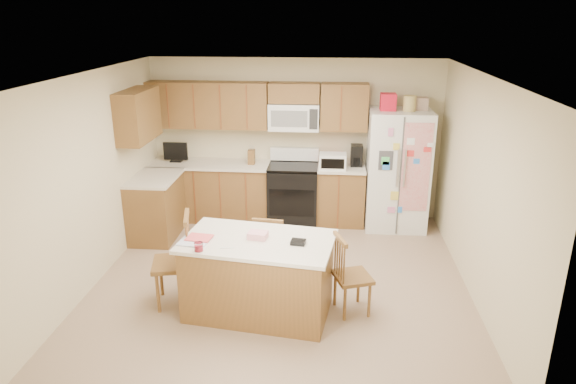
# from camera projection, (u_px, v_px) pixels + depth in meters

# --- Properties ---
(ground) EXTENTS (4.50, 4.50, 0.00)m
(ground) POSITION_uv_depth(u_px,v_px,m) (281.00, 280.00, 6.36)
(ground) COLOR #987A63
(ground) RESTS_ON ground
(room_shell) EXTENTS (4.60, 4.60, 2.52)m
(room_shell) POSITION_uv_depth(u_px,v_px,m) (281.00, 169.00, 5.89)
(room_shell) COLOR beige
(room_shell) RESTS_ON ground
(cabinetry) EXTENTS (3.36, 1.56, 2.15)m
(cabinetry) POSITION_uv_depth(u_px,v_px,m) (229.00, 166.00, 7.82)
(cabinetry) COLOR brown
(cabinetry) RESTS_ON ground
(stove) EXTENTS (0.76, 0.65, 1.13)m
(stove) POSITION_uv_depth(u_px,v_px,m) (293.00, 192.00, 8.03)
(stove) COLOR black
(stove) RESTS_ON ground
(refrigerator) EXTENTS (0.90, 0.79, 2.04)m
(refrigerator) POSITION_uv_depth(u_px,v_px,m) (397.00, 169.00, 7.69)
(refrigerator) COLOR white
(refrigerator) RESTS_ON ground
(island) EXTENTS (1.70, 1.14, 0.96)m
(island) POSITION_uv_depth(u_px,v_px,m) (258.00, 276.00, 5.55)
(island) COLOR brown
(island) RESTS_ON ground
(windsor_chair_left) EXTENTS (0.53, 0.54, 1.06)m
(windsor_chair_left) POSITION_uv_depth(u_px,v_px,m) (175.00, 262.00, 5.71)
(windsor_chair_left) COLOR brown
(windsor_chair_left) RESTS_ON ground
(windsor_chair_back) EXTENTS (0.42, 0.40, 0.89)m
(windsor_chair_back) POSITION_uv_depth(u_px,v_px,m) (270.00, 251.00, 6.16)
(windsor_chair_back) COLOR brown
(windsor_chair_back) RESTS_ON ground
(windsor_chair_right) EXTENTS (0.48, 0.49, 0.91)m
(windsor_chair_right) POSITION_uv_depth(u_px,v_px,m) (351.00, 276.00, 5.56)
(windsor_chair_right) COLOR brown
(windsor_chair_right) RESTS_ON ground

